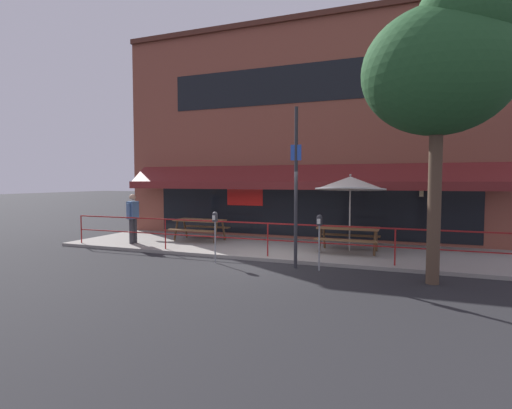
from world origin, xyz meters
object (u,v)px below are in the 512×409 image
Objects in this scene: picnic_table_left at (200,224)px; street_sign_pole at (296,186)px; pedestrian_walking at (133,216)px; parking_meter_near at (215,221)px; picnic_table_centre at (348,232)px; street_tree_curbside at (443,63)px; parking_meter_far at (319,225)px; patio_umbrella_centre at (350,184)px.

picnic_table_left is 5.30m from street_sign_pole.
pedestrian_walking is 1.20× the size of parking_meter_near.
picnic_table_centre is 5.43m from street_tree_curbside.
street_sign_pole is (4.33, -2.70, 1.43)m from picnic_table_left.
parking_meter_far is at bearing 171.36° from street_tree_curbside.
parking_meter_far is at bearing -98.15° from patio_umbrella_centre.
parking_meter_near is 2.89m from parking_meter_far.
pedestrian_walking is at bearing -170.10° from patio_umbrella_centre.
parking_meter_far is 0.34× the size of street_sign_pole.
picnic_table_centre is at bearing 7.62° from pedestrian_walking.
picnic_table_left is at bearing 125.97° from parking_meter_near.
street_sign_pole is (-1.02, -2.56, -0.05)m from patio_umbrella_centre.
picnic_table_left is at bearing 175.36° from picnic_table_centre.
patio_umbrella_centre is 7.38m from pedestrian_walking.
parking_meter_far is (4.97, -2.80, 0.44)m from picnic_table_left.
patio_umbrella_centre is 1.67× the size of parking_meter_far.
patio_umbrella_centre is at bearing 39.82° from parking_meter_near.
patio_umbrella_centre is (0.00, 0.29, 1.47)m from picnic_table_centre.
picnic_table_centre is (5.35, -0.43, 0.00)m from picnic_table_left.
patio_umbrella_centre is 2.88m from parking_meter_far.
street_sign_pole is at bearing -111.76° from patio_umbrella_centre.
pedestrian_walking is 4.19m from parking_meter_near.
picnic_table_left is 1.27× the size of parking_meter_near.
patio_umbrella_centre reaches higher than parking_meter_far.
street_sign_pole is at bearing 171.09° from parking_meter_far.
patio_umbrella_centre is at bearing 9.90° from pedestrian_walking.
picnic_table_left is at bearing 157.27° from street_tree_curbside.
pedestrian_walking is 0.41× the size of street_sign_pole.
street_sign_pole reaches higher than picnic_table_left.
street_sign_pole is 0.64× the size of street_tree_curbside.
parking_meter_near and parking_meter_far have the same top height.
street_tree_curbside is (5.58, -0.34, 3.62)m from parking_meter_near.
picnic_table_centre is 0.43× the size of street_sign_pole.
parking_meter_near is 6.66m from street_tree_curbside.
street_tree_curbside reaches higher than picnic_table_centre.
patio_umbrella_centre reaches higher than picnic_table_left.
picnic_table_centre is 4.10m from parking_meter_near.
picnic_table_left is 0.28× the size of street_tree_curbside.
pedestrian_walking is at bearing 168.05° from street_sign_pole.
parking_meter_near is at bearing -54.03° from picnic_table_left.
patio_umbrella_centre reaches higher than parking_meter_near.
parking_meter_far is (2.89, 0.07, 0.00)m from parking_meter_near.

